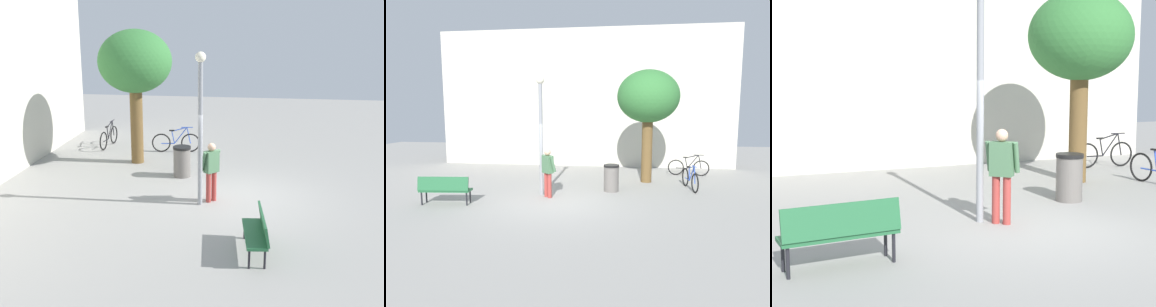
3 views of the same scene
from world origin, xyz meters
TOP-DOWN VIEW (x-y plane):
  - ground_plane at (0.00, 0.00)m, footprint 36.00×36.00m
  - building_facade at (0.00, 8.28)m, footprint 15.42×2.00m
  - lamppost at (-0.71, 1.03)m, footprint 0.28×0.28m
  - person_by_lamppost at (-0.42, 0.76)m, footprint 0.59×0.57m
  - park_bench at (-3.46, -0.58)m, footprint 1.64×0.64m
  - plaza_tree at (3.08, 3.71)m, footprint 2.49×2.49m
  - bicycle_black at (5.07, 5.35)m, footprint 1.81×0.19m
  - bicycle_blue at (4.63, 2.60)m, footprint 0.30×1.80m
  - trash_bin at (1.70, 1.91)m, footprint 0.57×0.57m

SIDE VIEW (x-z plane):
  - ground_plane at x=0.00m, z-range 0.00..0.00m
  - bicycle_black at x=5.07m, z-range -0.10..0.87m
  - bicycle_blue at x=4.63m, z-range -0.10..0.87m
  - trash_bin at x=1.70m, z-range 0.00..0.99m
  - park_bench at x=-3.46m, z-range 0.08..1.01m
  - person_by_lamppost at x=-0.42m, z-range 0.13..1.80m
  - lamppost at x=-0.71m, z-range 0.39..4.53m
  - plaza_tree at x=3.08m, z-range 1.15..5.73m
  - building_facade at x=0.00m, z-range 0.00..7.10m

